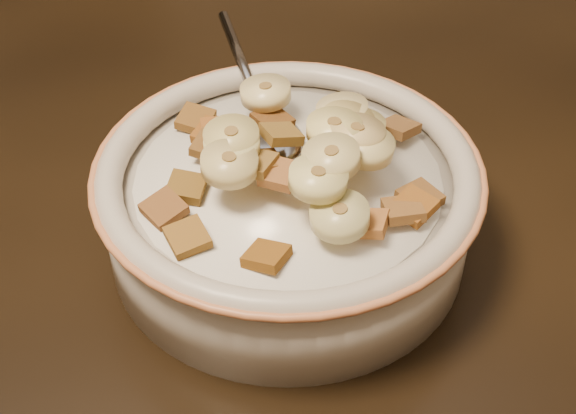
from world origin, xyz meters
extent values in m
cylinder|color=#ADA491|center=(0.26, -0.02, 0.78)|extent=(0.21, 0.21, 0.05)
cylinder|color=white|center=(0.26, -0.02, 0.80)|extent=(0.18, 0.18, 0.00)
ellipsoid|color=gray|center=(0.26, 0.02, 0.81)|extent=(0.05, 0.06, 0.01)
cube|color=brown|center=(0.31, 0.00, 0.81)|extent=(0.03, 0.03, 0.01)
cube|color=brown|center=(0.24, -0.08, 0.81)|extent=(0.03, 0.03, 0.01)
cube|color=brown|center=(0.24, -0.03, 0.82)|extent=(0.03, 0.03, 0.01)
cube|color=#9A6725|center=(0.23, 0.00, 0.82)|extent=(0.03, 0.03, 0.01)
cube|color=brown|center=(0.33, -0.05, 0.81)|extent=(0.03, 0.03, 0.01)
cube|color=brown|center=(0.22, 0.02, 0.81)|extent=(0.03, 0.03, 0.01)
cube|color=brown|center=(0.32, -0.06, 0.81)|extent=(0.03, 0.03, 0.01)
cube|color=brown|center=(0.22, 0.02, 0.81)|extent=(0.02, 0.02, 0.01)
cube|color=brown|center=(0.21, 0.04, 0.81)|extent=(0.03, 0.03, 0.01)
cube|color=brown|center=(0.20, -0.06, 0.81)|extent=(0.03, 0.03, 0.01)
cube|color=brown|center=(0.33, 0.01, 0.81)|extent=(0.03, 0.03, 0.01)
cube|color=#995D29|center=(0.30, -0.07, 0.81)|extent=(0.03, 0.03, 0.01)
cube|color=brown|center=(0.20, -0.02, 0.81)|extent=(0.03, 0.03, 0.01)
cube|color=brown|center=(0.25, -0.02, 0.82)|extent=(0.03, 0.02, 0.01)
cube|color=brown|center=(0.23, 0.01, 0.82)|extent=(0.03, 0.03, 0.01)
cube|color=brown|center=(0.25, -0.03, 0.82)|extent=(0.03, 0.03, 0.01)
cube|color=brown|center=(0.26, -0.01, 0.83)|extent=(0.03, 0.03, 0.01)
cube|color=brown|center=(0.22, 0.01, 0.81)|extent=(0.03, 0.03, 0.01)
cube|color=brown|center=(0.26, 0.03, 0.81)|extent=(0.03, 0.03, 0.01)
cube|color=brown|center=(0.30, 0.00, 0.81)|extent=(0.03, 0.03, 0.01)
cube|color=brown|center=(0.32, -0.06, 0.81)|extent=(0.02, 0.02, 0.01)
cube|color=brown|center=(0.19, -0.04, 0.81)|extent=(0.03, 0.03, 0.01)
cube|color=brown|center=(0.29, 0.01, 0.82)|extent=(0.02, 0.02, 0.01)
cylinder|color=#D9CE86|center=(0.28, -0.07, 0.82)|extent=(0.04, 0.04, 0.01)
cylinder|color=tan|center=(0.23, -0.01, 0.83)|extent=(0.04, 0.04, 0.01)
cylinder|color=#E2C47B|center=(0.30, -0.02, 0.83)|extent=(0.04, 0.04, 0.01)
cylinder|color=#FBEFA2|center=(0.30, 0.02, 0.82)|extent=(0.03, 0.03, 0.01)
cylinder|color=#E7D182|center=(0.29, -0.01, 0.83)|extent=(0.04, 0.04, 0.01)
cylinder|color=#E5D481|center=(0.28, -0.04, 0.83)|extent=(0.04, 0.04, 0.02)
cylinder|color=#DCC97C|center=(0.30, 0.00, 0.82)|extent=(0.04, 0.04, 0.01)
cylinder|color=#F7E4A4|center=(0.25, 0.04, 0.82)|extent=(0.04, 0.04, 0.01)
cylinder|color=#FFEFA2|center=(0.27, -0.05, 0.83)|extent=(0.04, 0.04, 0.01)
cylinder|color=#FFEDA4|center=(0.23, -0.02, 0.83)|extent=(0.03, 0.03, 0.01)
cylinder|color=#E2CA85|center=(0.23, -0.03, 0.83)|extent=(0.04, 0.04, 0.01)
cylinder|color=#D5BE86|center=(0.30, -0.03, 0.83)|extent=(0.04, 0.04, 0.01)
cylinder|color=#EFD685|center=(0.30, 0.00, 0.82)|extent=(0.04, 0.04, 0.01)
camera|label=1|loc=(0.21, -0.37, 1.10)|focal=50.00mm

